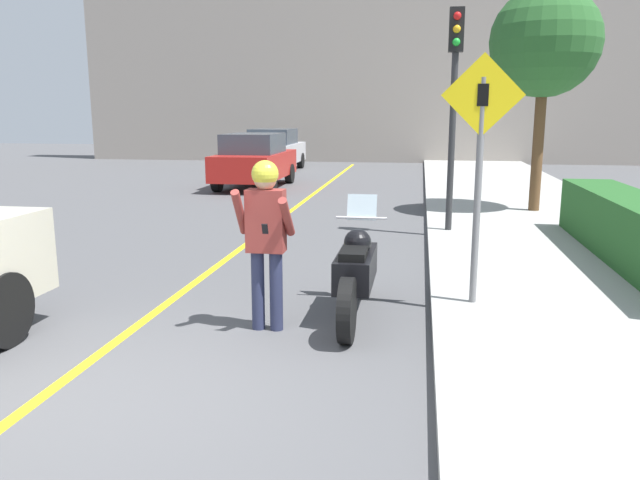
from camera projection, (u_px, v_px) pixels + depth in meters
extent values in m
plane|color=#4C4C4F|center=(110.00, 403.00, 5.04)|extent=(80.00, 80.00, 0.00)
cube|color=#9E9E99|center=(600.00, 287.00, 8.15)|extent=(4.40, 44.00, 0.13)
cube|color=yellow|center=(243.00, 246.00, 10.93)|extent=(0.12, 36.00, 0.01)
cube|color=gray|center=(371.00, 58.00, 29.23)|extent=(28.00, 1.20, 9.62)
cylinder|color=black|center=(347.00, 310.00, 6.30)|extent=(0.14, 0.68, 0.68)
cylinder|color=black|center=(363.00, 269.00, 7.96)|extent=(0.14, 0.68, 0.68)
cube|color=black|center=(356.00, 268.00, 7.09)|extent=(0.40, 1.18, 0.36)
sphere|color=black|center=(358.00, 243.00, 7.19)|extent=(0.32, 0.32, 0.32)
cube|color=black|center=(354.00, 254.00, 6.78)|extent=(0.28, 0.48, 0.10)
cylinder|color=silver|center=(361.00, 218.00, 7.56)|extent=(0.62, 0.03, 0.03)
cube|color=silver|center=(362.00, 207.00, 7.61)|extent=(0.36, 0.12, 0.31)
cylinder|color=#282D4C|center=(258.00, 290.00, 6.69)|extent=(0.14, 0.14, 0.86)
cylinder|color=#282D4C|center=(276.00, 291.00, 6.65)|extent=(0.14, 0.14, 0.86)
cube|color=maroon|center=(266.00, 221.00, 6.52)|extent=(0.40, 0.22, 0.66)
cylinder|color=maroon|center=(240.00, 212.00, 6.44)|extent=(0.09, 0.40, 0.51)
cylinder|color=maroon|center=(287.00, 217.00, 6.35)|extent=(0.09, 0.46, 0.46)
sphere|color=tan|center=(265.00, 179.00, 6.43)|extent=(0.24, 0.24, 0.24)
sphere|color=gold|center=(265.00, 174.00, 6.42)|extent=(0.28, 0.28, 0.28)
cube|color=black|center=(265.00, 229.00, 6.24)|extent=(0.06, 0.05, 0.11)
cylinder|color=black|center=(2.00, 310.00, 6.18)|extent=(0.23, 0.76, 0.76)
cylinder|color=slate|center=(478.00, 193.00, 7.04)|extent=(0.08, 0.08, 2.55)
cube|color=yellow|center=(483.00, 95.00, 6.80)|extent=(0.91, 0.02, 0.91)
cube|color=black|center=(483.00, 95.00, 6.79)|extent=(0.12, 0.01, 0.24)
cylinder|color=#2D2D30|center=(453.00, 122.00, 11.41)|extent=(0.12, 0.12, 4.00)
cube|color=black|center=(456.00, 30.00, 11.06)|extent=(0.26, 0.22, 0.76)
sphere|color=red|center=(457.00, 16.00, 10.90)|extent=(0.14, 0.14, 0.14)
sphere|color=gold|center=(457.00, 29.00, 10.95)|extent=(0.14, 0.14, 0.14)
sphere|color=green|center=(456.00, 42.00, 10.99)|extent=(0.14, 0.14, 0.14)
cube|color=#235623|center=(636.00, 231.00, 9.20)|extent=(0.90, 5.92, 0.93)
cylinder|color=brown|center=(538.00, 147.00, 13.88)|extent=(0.24, 0.24, 2.85)
sphere|color=#285B28|center=(545.00, 42.00, 13.43)|extent=(2.37, 2.37, 2.37)
cylinder|color=black|center=(242.00, 173.00, 21.01)|extent=(0.22, 0.64, 0.64)
cylinder|color=black|center=(290.00, 174.00, 20.76)|extent=(0.22, 0.64, 0.64)
cylinder|color=black|center=(217.00, 181.00, 18.49)|extent=(0.22, 0.64, 0.64)
cylinder|color=black|center=(271.00, 182.00, 18.24)|extent=(0.22, 0.64, 0.64)
cube|color=#B21E19|center=(255.00, 165.00, 19.55)|extent=(1.80, 4.20, 0.76)
cube|color=#38424C|center=(253.00, 143.00, 19.25)|extent=(1.58, 2.18, 0.60)
cylinder|color=black|center=(263.00, 160.00, 26.70)|extent=(0.22, 0.64, 0.64)
cylinder|color=black|center=(301.00, 161.00, 26.44)|extent=(0.22, 0.64, 0.64)
cylinder|color=black|center=(246.00, 165.00, 24.18)|extent=(0.22, 0.64, 0.64)
cylinder|color=black|center=(288.00, 166.00, 23.92)|extent=(0.22, 0.64, 0.64)
cube|color=silver|center=(275.00, 153.00, 25.23)|extent=(1.80, 4.20, 0.76)
cube|color=#38424C|center=(273.00, 136.00, 24.94)|extent=(1.58, 2.18, 0.60)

